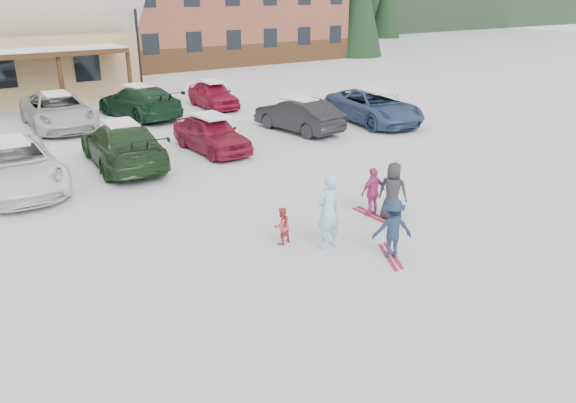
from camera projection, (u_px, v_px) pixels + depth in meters
ground at (302, 256)px, 13.25m from camera, size 160.00×160.00×0.00m
lamp_post at (137, 27)px, 33.07m from camera, size 0.50×0.25×6.91m
conifer_3 at (57, 0)px, 48.41m from camera, size 3.96×3.96×9.18m
adult_skier at (328, 211)px, 13.36m from camera, size 0.71×0.48×1.89m
toddler_red at (282, 226)px, 13.74m from camera, size 0.50×0.41×0.94m
child_navy at (393, 229)px, 12.95m from camera, size 1.08×0.92×1.45m
skis_child_navy at (391, 256)px, 13.20m from camera, size 0.84×1.33×0.03m
child_magenta at (373, 192)px, 15.40m from camera, size 0.82×0.36×1.39m
skis_child_magenta at (372, 215)px, 15.63m from camera, size 0.23×1.40×0.03m
bystander_dark at (393, 191)px, 15.13m from camera, size 0.85×0.93×1.60m
parked_car_2 at (13, 165)px, 17.46m from camera, size 2.77×5.69×1.56m
parked_car_3 at (123, 145)px, 19.78m from camera, size 2.75×5.59×1.56m
parked_car_4 at (211, 134)px, 21.65m from camera, size 1.71×4.15×1.41m
parked_car_5 at (298, 115)px, 24.73m from camera, size 2.05×4.59×1.46m
parked_car_6 at (374, 107)px, 26.35m from camera, size 3.31×5.82×1.53m
parked_car_10 at (58, 111)px, 25.35m from camera, size 2.88×5.77×1.57m
parked_car_11 at (139, 102)px, 27.42m from camera, size 3.00×5.69×1.57m
parked_car_12 at (213, 95)px, 29.82m from camera, size 2.03×4.24×1.40m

